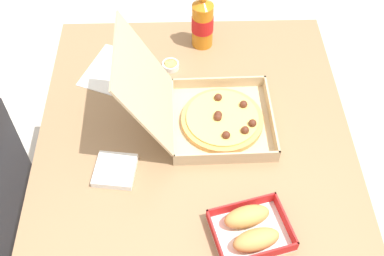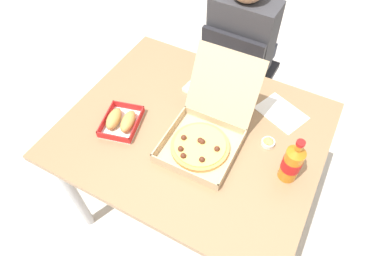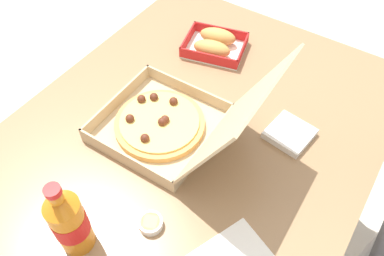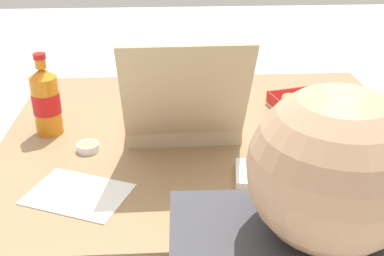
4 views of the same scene
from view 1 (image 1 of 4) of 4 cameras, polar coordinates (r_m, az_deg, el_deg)
The scene contains 8 objects.
ground_plane at distance 2.02m, azimuth 0.27°, elevation -14.50°, with size 10.00×10.00×0.00m, color beige.
dining_table at distance 1.45m, azimuth 0.37°, elevation -3.84°, with size 1.11×0.92×0.74m.
pizza_box_open at distance 1.40m, azimuth 2.05°, elevation 1.73°, with size 0.30×0.44×0.31m.
bread_side_box at distance 1.22m, azimuth 7.10°, elevation -11.90°, with size 0.19×0.22×0.06m.
cola_bottle at distance 1.62m, azimuth 1.27°, elevation 12.59°, with size 0.07×0.07×0.22m.
paper_menu at distance 1.61m, azimuth -9.60°, elevation 6.91°, with size 0.21×0.15×0.00m, color white.
napkin_pile at distance 1.34m, azimuth -9.19°, elevation -5.02°, with size 0.11×0.11×0.02m, color white.
dipping_sauce_cup at distance 1.59m, azimuth -2.58°, elevation 7.51°, with size 0.06×0.06×0.02m.
Camera 1 is at (-0.83, 0.03, 1.84)m, focal length 44.56 mm.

